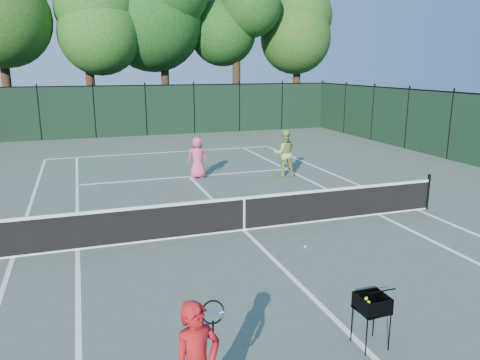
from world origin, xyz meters
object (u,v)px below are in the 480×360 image
object	(u,v)px
player_pink	(198,158)
ball_hopper	(372,304)
loose_ball_midcourt	(305,247)
player_green	(284,153)

from	to	relation	value
player_pink	ball_hopper	xyz separation A→B (m)	(-0.17, -11.61, -0.08)
loose_ball_midcourt	player_pink	bearing A→B (deg)	95.00
player_green	ball_hopper	world-z (taller)	player_green
player_green	ball_hopper	distance (m)	11.33
player_green	ball_hopper	bearing A→B (deg)	80.91
ball_hopper	loose_ball_midcourt	xyz separation A→B (m)	(0.85, 3.88, -0.67)
player_pink	ball_hopper	distance (m)	11.61
ball_hopper	loose_ball_midcourt	size ratio (longest dim) A/B	12.38
player_pink	loose_ball_midcourt	xyz separation A→B (m)	(0.68, -7.74, -0.75)
player_pink	player_green	xyz separation A→B (m)	(3.22, -0.80, 0.12)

